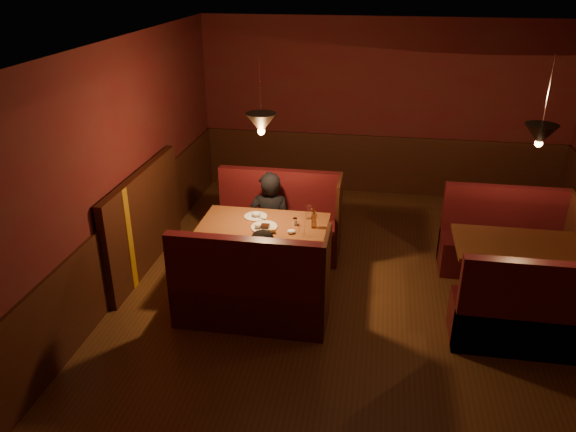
% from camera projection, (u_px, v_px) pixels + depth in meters
% --- Properties ---
extents(room, '(6.02, 7.02, 2.92)m').
position_uv_depth(room, '(351.00, 217.00, 6.30)').
color(room, brown).
rests_on(room, ground).
extents(main_table, '(1.52, 0.92, 1.07)m').
position_uv_depth(main_table, '(265.00, 239.00, 6.75)').
color(main_table, brown).
rests_on(main_table, ground).
extents(main_bench_far, '(1.68, 0.60, 1.14)m').
position_uv_depth(main_bench_far, '(279.00, 228.00, 7.63)').
color(main_bench_far, '#4E0E13').
rests_on(main_bench_far, ground).
extents(main_bench_near, '(1.68, 0.60, 1.14)m').
position_uv_depth(main_bench_near, '(251.00, 296.00, 6.08)').
color(main_bench_near, '#4E0E13').
rests_on(main_bench_near, ground).
extents(second_table, '(1.39, 0.89, 0.79)m').
position_uv_depth(second_table, '(516.00, 260.00, 6.35)').
color(second_table, brown).
rests_on(second_table, ground).
extents(second_bench_far, '(1.54, 0.58, 1.10)m').
position_uv_depth(second_bench_far, '(503.00, 245.00, 7.19)').
color(second_bench_far, '#4E0E13').
rests_on(second_bench_far, ground).
extents(second_bench_near, '(1.54, 0.58, 1.10)m').
position_uv_depth(second_bench_near, '(532.00, 320.00, 5.70)').
color(second_bench_near, '#4E0E13').
rests_on(second_bench_near, ground).
extents(diner_a, '(0.61, 0.43, 1.58)m').
position_uv_depth(diner_a, '(270.00, 204.00, 7.29)').
color(diner_a, black).
rests_on(diner_a, ground).
extents(diner_b, '(0.75, 0.62, 1.40)m').
position_uv_depth(diner_b, '(266.00, 261.00, 6.09)').
color(diner_b, black).
rests_on(diner_b, ground).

